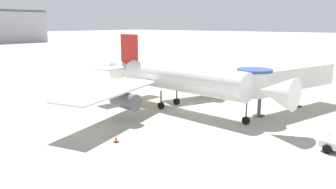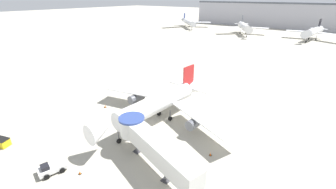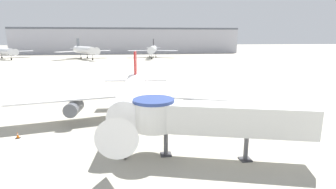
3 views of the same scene
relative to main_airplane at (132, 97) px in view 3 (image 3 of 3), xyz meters
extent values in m
plane|color=#A8A393|center=(0.58, -1.98, -4.00)|extent=(800.00, 800.00, 0.00)
cylinder|color=white|center=(-0.06, -0.76, 0.13)|extent=(4.78, 18.83, 3.43)
cone|color=white|center=(-0.97, -13.30, 0.13)|extent=(3.69, 4.01, 3.43)
cone|color=white|center=(0.71, 9.73, 0.13)|extent=(3.79, 5.38, 3.43)
cube|color=white|center=(-9.00, 2.80, -0.47)|extent=(15.56, 7.85, 0.22)
cube|color=white|center=(9.31, 1.46, -0.47)|extent=(15.50, 9.72, 0.22)
cube|color=#B21E1E|center=(0.69, 9.47, 3.22)|extent=(0.50, 3.59, 4.46)
cube|color=white|center=(0.73, 9.99, 0.74)|extent=(10.31, 3.24, 0.18)
cylinder|color=#565960|center=(-7.90, 1.56, -1.66)|extent=(2.14, 3.71, 1.89)
cylinder|color=#565960|center=(8.04, 0.40, -1.66)|extent=(2.14, 3.71, 1.89)
cylinder|color=#4C4C51|center=(-0.73, -10.02, -2.57)|extent=(0.18, 0.18, 1.97)
cylinder|color=black|center=(-0.73, -10.02, -3.55)|extent=(0.32, 0.92, 0.90)
cylinder|color=#4C4C51|center=(-1.42, 1.68, -2.57)|extent=(0.22, 0.22, 1.97)
cylinder|color=black|center=(-1.42, 1.68, -3.55)|extent=(0.46, 0.93, 0.90)
cylinder|color=#4C4C51|center=(1.65, 1.45, -2.57)|extent=(0.22, 0.22, 1.97)
cylinder|color=black|center=(1.65, 1.45, -3.55)|extent=(0.46, 0.93, 0.90)
cube|color=silver|center=(9.48, -11.48, 0.13)|extent=(15.25, 6.61, 2.80)
cylinder|color=silver|center=(2.20, -9.43, 0.13)|extent=(3.90, 3.90, 2.80)
cylinder|color=navy|center=(2.20, -9.43, 1.68)|extent=(4.10, 4.09, 0.30)
cylinder|color=#56565B|center=(3.37, -9.76, -2.63)|extent=(0.44, 0.44, 2.74)
cube|color=#333338|center=(3.37, -9.76, -3.94)|extent=(1.10, 1.10, 0.12)
cylinder|color=#56565B|center=(10.93, -11.90, -2.63)|extent=(0.44, 0.44, 2.74)
cube|color=#333338|center=(10.93, -11.90, -3.94)|extent=(1.10, 1.10, 0.12)
cube|color=black|center=(-13.55, -2.91, -3.98)|extent=(0.48, 0.48, 0.04)
cone|color=orange|center=(-13.55, -2.91, -3.59)|extent=(0.33, 0.33, 0.75)
cylinder|color=white|center=(-13.55, -2.91, -3.50)|extent=(0.18, 0.18, 0.09)
cube|color=black|center=(13.34, -3.38, -3.98)|extent=(0.41, 0.41, 0.04)
cone|color=orange|center=(13.34, -3.38, -3.64)|extent=(0.28, 0.28, 0.64)
cylinder|color=white|center=(13.34, -3.38, -3.57)|extent=(0.15, 0.15, 0.08)
cylinder|color=silver|center=(11.79, 120.19, 0.81)|extent=(6.41, 18.57, 3.97)
cone|color=silver|center=(10.04, 107.44, 0.81)|extent=(4.52, 4.86, 3.97)
cone|color=silver|center=(13.21, 130.58, 0.81)|extent=(4.74, 6.43, 3.97)
cube|color=silver|center=(3.93, 123.79, 0.12)|extent=(13.20, 6.71, 0.22)
cube|color=silver|center=(20.33, 121.54, 0.12)|extent=(13.32, 9.59, 0.22)
cube|color=black|center=(13.17, 130.28, 4.38)|extent=(0.74, 3.70, 5.16)
cube|color=silver|center=(13.25, 130.87, 1.51)|extent=(8.83, 3.73, 0.18)
cylinder|color=#4C4C51|center=(10.52, 110.95, -2.31)|extent=(0.18, 0.18, 2.28)
cylinder|color=black|center=(10.52, 110.95, -3.45)|extent=(0.41, 1.13, 1.10)
cylinder|color=#4C4C51|center=(10.33, 122.68, -2.31)|extent=(0.22, 0.22, 2.28)
cylinder|color=black|center=(10.33, 122.68, -3.45)|extent=(0.55, 1.14, 1.10)
cylinder|color=#4C4C51|center=(13.86, 122.20, -2.31)|extent=(0.22, 0.22, 2.28)
cylinder|color=black|center=(13.86, 122.20, -3.45)|extent=(0.55, 1.14, 1.10)
cylinder|color=silver|center=(-72.60, 123.69, 0.35)|extent=(21.06, 20.64, 3.53)
cone|color=silver|center=(-60.90, 112.30, 0.35)|extent=(5.25, 5.24, 3.53)
cube|color=silver|center=(-67.86, 133.47, -0.27)|extent=(17.74, 12.93, 0.22)
cylinder|color=#4C4C51|center=(-63.69, 115.01, -2.44)|extent=(0.18, 0.18, 2.03)
cylinder|color=black|center=(-63.69, 115.01, -3.45)|extent=(0.97, 0.95, 1.10)
cylinder|color=#4C4C51|center=(-73.82, 127.10, -2.44)|extent=(0.22, 0.22, 2.03)
cylinder|color=black|center=(-73.82, 127.10, -3.45)|extent=(1.07, 1.05, 1.10)
cylinder|color=white|center=(-25.65, 116.60, 0.91)|extent=(13.31, 19.00, 4.06)
cone|color=white|center=(-18.83, 104.78, 0.91)|extent=(5.74, 5.89, 4.06)
cone|color=white|center=(-31.26, 126.32, 0.91)|extent=(6.55, 7.30, 4.06)
cube|color=white|center=(-34.58, 114.54, 0.20)|extent=(12.60, 13.23, 0.22)
cube|color=white|center=(-19.40, 123.30, 0.20)|extent=(14.17, 7.51, 0.22)
cube|color=slate|center=(-31.10, 126.06, 4.56)|extent=(2.17, 3.51, 5.27)
cube|color=white|center=(-31.41, 126.58, 1.62)|extent=(9.30, 6.95, 0.18)
cylinder|color=#4C4C51|center=(-20.68, 107.98, -2.29)|extent=(0.18, 0.18, 2.33)
cylinder|color=black|center=(-20.68, 107.98, -3.45)|extent=(0.77, 1.08, 1.10)
cylinder|color=#4C4C51|center=(-28.45, 117.81, -2.29)|extent=(0.22, 0.22, 2.33)
cylinder|color=black|center=(-28.45, 117.81, -3.45)|extent=(0.90, 1.15, 1.10)
cylinder|color=#4C4C51|center=(-25.29, 119.64, -2.29)|extent=(0.22, 0.22, 2.33)
cylinder|color=black|center=(-25.29, 119.64, -3.45)|extent=(0.90, 1.15, 1.10)
cube|color=#A8A8B2|center=(-2.48, 173.02, 4.75)|extent=(163.94, 25.69, 17.51)
cube|color=#4C515B|center=(-2.48, 173.02, 14.11)|extent=(163.94, 26.21, 1.20)
camera|label=1|loc=(-33.32, -25.07, 6.98)|focal=35.00mm
camera|label=2|loc=(25.44, -30.35, 19.41)|focal=24.00mm
camera|label=3|loc=(0.30, -34.36, 7.73)|focal=28.00mm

